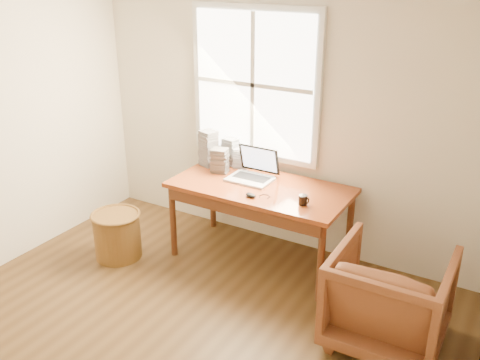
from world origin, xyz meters
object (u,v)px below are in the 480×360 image
Objects in this scene: armchair at (389,298)px; wicker_stool at (117,236)px; coffee_mug at (303,200)px; cd_stack_a at (230,152)px; desk at (261,188)px; laptop at (250,165)px.

armchair reaches higher than wicker_stool.
armchair is 1.89× the size of wicker_stool.
coffee_mug is 1.11m from cd_stack_a.
armchair is at bearing -17.29° from coffee_mug.
desk is 6.02× the size of cd_stack_a.
coffee_mug is (1.67, 0.46, 0.57)m from wicker_stool.
desk is 1.51m from armchair.
coffee_mug is 0.31× the size of cd_stack_a.
cd_stack_a is at bearing 54.59° from wicker_stool.
coffee_mug is at bearing 15.43° from wicker_stool.
laptop reaches higher than cd_stack_a.
laptop is 0.45m from cd_stack_a.
coffee_mug reaches higher than armchair.
desk is 3.69× the size of wicker_stool.
laptop is 5.18× the size of coffee_mug.
wicker_stool is at bearing -146.55° from laptop.
wicker_stool is (-1.18, -0.63, -0.51)m from desk.
wicker_stool is 1.63× the size of cd_stack_a.
desk is 0.52m from coffee_mug.
desk is 3.77× the size of laptop.
cd_stack_a is (-0.51, 0.32, 0.15)m from desk.
cd_stack_a reaches higher than armchair.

